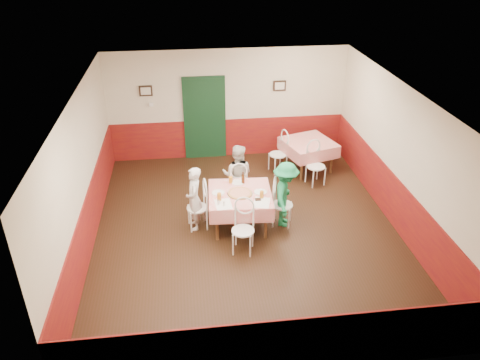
{
  "coord_description": "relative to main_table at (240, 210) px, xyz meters",
  "views": [
    {
      "loc": [
        -1.1,
        -7.71,
        5.38
      ],
      "look_at": [
        -0.11,
        0.15,
        1.05
      ],
      "focal_mm": 35.0,
      "sensor_mm": 36.0,
      "label": 1
    }
  ],
  "objects": [
    {
      "name": "wainscot_back",
      "position": [
        0.11,
        3.34,
        0.12
      ],
      "size": [
        6.0,
        0.03,
        1.0
      ],
      "primitive_type": "cube",
      "color": "maroon",
      "rests_on": "ground"
    },
    {
      "name": "wainscot_front",
      "position": [
        0.11,
        -3.63,
        0.12
      ],
      "size": [
        6.0,
        0.03,
        1.0
      ],
      "primitive_type": "cube",
      "color": "maroon",
      "rests_on": "ground"
    },
    {
      "name": "main_table",
      "position": [
        0.0,
        0.0,
        0.0
      ],
      "size": [
        1.29,
        1.29,
        0.77
      ],
      "primitive_type": "cube",
      "rotation": [
        0.0,
        0.0,
        -0.06
      ],
      "color": "red",
      "rests_on": "ground"
    },
    {
      "name": "chair_near",
      "position": [
        -0.05,
        -0.85,
        0.08
      ],
      "size": [
        0.52,
        0.52,
        0.9
      ],
      "primitive_type": null,
      "rotation": [
        0.0,
        0.0,
        -0.28
      ],
      "color": "white",
      "rests_on": "ground"
    },
    {
      "name": "chair_second_b",
      "position": [
        1.97,
        1.51,
        0.08
      ],
      "size": [
        0.52,
        0.52,
        0.9
      ],
      "primitive_type": null,
      "rotation": [
        0.0,
        0.0,
        0.3
      ],
      "color": "white",
      "rests_on": "ground"
    },
    {
      "name": "chair_far",
      "position": [
        0.05,
        0.85,
        0.08
      ],
      "size": [
        0.44,
        0.44,
        0.9
      ],
      "primitive_type": null,
      "rotation": [
        0.0,
        0.0,
        3.18
      ],
      "color": "white",
      "rests_on": "ground"
    },
    {
      "name": "picture_right",
      "position": [
        1.41,
        3.3,
        1.48
      ],
      "size": [
        0.32,
        0.03,
        0.26
      ],
      "primitive_type": "cube",
      "color": "black",
      "rests_on": "back_wall"
    },
    {
      "name": "wainscot_right",
      "position": [
        3.1,
        -0.15,
        0.12
      ],
      "size": [
        0.03,
        7.0,
        1.0
      ],
      "primitive_type": "cube",
      "color": "maroon",
      "rests_on": "ground"
    },
    {
      "name": "floor",
      "position": [
        0.11,
        -0.15,
        -0.38
      ],
      "size": [
        7.0,
        7.0,
        0.0
      ],
      "primitive_type": "plane",
      "color": "black",
      "rests_on": "ground"
    },
    {
      "name": "menu_left",
      "position": [
        -0.37,
        -0.38,
        0.39
      ],
      "size": [
        0.33,
        0.42,
        0.0
      ],
      "primitive_type": "cube",
      "rotation": [
        0.0,
        0.0,
        0.08
      ],
      "color": "white",
      "rests_on": "main_table"
    },
    {
      "name": "door",
      "position": [
        -0.49,
        3.3,
        0.68
      ],
      "size": [
        0.96,
        0.06,
        2.1
      ],
      "primitive_type": "cube",
      "color": "black",
      "rests_on": "ground"
    },
    {
      "name": "thermostat",
      "position": [
        -1.79,
        3.3,
        1.12
      ],
      "size": [
        0.1,
        0.03,
        0.1
      ],
      "primitive_type": "cube",
      "color": "white",
      "rests_on": "back_wall"
    },
    {
      "name": "second_table",
      "position": [
        1.97,
        2.26,
        0.0
      ],
      "size": [
        1.4,
        1.4,
        0.77
      ],
      "primitive_type": "cube",
      "rotation": [
        0.0,
        0.0,
        0.3
      ],
      "color": "red",
      "rests_on": "ground"
    },
    {
      "name": "chair_left",
      "position": [
        -0.85,
        0.05,
        0.08
      ],
      "size": [
        0.47,
        0.47,
        0.9
      ],
      "primitive_type": null,
      "rotation": [
        0.0,
        0.0,
        -1.45
      ],
      "color": "white",
      "rests_on": "ground"
    },
    {
      "name": "left_wall",
      "position": [
        -2.89,
        -0.15,
        1.02
      ],
      "size": [
        0.1,
        7.0,
        2.8
      ],
      "primitive_type": "cube",
      "color": "beige",
      "rests_on": "ground"
    },
    {
      "name": "beer_bottle",
      "position": [
        0.11,
        0.38,
        0.5
      ],
      "size": [
        0.07,
        0.07,
        0.23
      ],
      "primitive_type": "cylinder",
      "rotation": [
        0.0,
        0.0,
        -0.06
      ],
      "color": "#381C0A",
      "rests_on": "main_table"
    },
    {
      "name": "glass_b",
      "position": [
        0.39,
        -0.23,
        0.46
      ],
      "size": [
        0.08,
        0.08,
        0.14
      ],
      "primitive_type": "cylinder",
      "rotation": [
        0.0,
        0.0,
        -0.06
      ],
      "color": "#BF7219",
      "rests_on": "main_table"
    },
    {
      "name": "plate_far",
      "position": [
        -0.0,
        0.41,
        0.39
      ],
      "size": [
        0.26,
        0.26,
        0.01
      ],
      "primitive_type": "cylinder",
      "rotation": [
        0.0,
        0.0,
        -0.06
      ],
      "color": "white",
      "rests_on": "main_table"
    },
    {
      "name": "plate_right",
      "position": [
        0.4,
        -0.02,
        0.39
      ],
      "size": [
        0.26,
        0.26,
        0.01
      ],
      "primitive_type": "cylinder",
      "rotation": [
        0.0,
        0.0,
        -0.06
      ],
      "color": "white",
      "rests_on": "main_table"
    },
    {
      "name": "right_wall",
      "position": [
        3.11,
        -0.15,
        1.02
      ],
      "size": [
        0.1,
        7.0,
        2.8
      ],
      "primitive_type": "cube",
      "color": "beige",
      "rests_on": "ground"
    },
    {
      "name": "shaker_a",
      "position": [
        -0.46,
        -0.39,
        0.43
      ],
      "size": [
        0.04,
        0.04,
        0.09
      ],
      "primitive_type": "cylinder",
      "rotation": [
        0.0,
        0.0,
        -0.06
      ],
      "color": "silver",
      "rests_on": "main_table"
    },
    {
      "name": "glass_a",
      "position": [
        -0.43,
        -0.22,
        0.46
      ],
      "size": [
        0.09,
        0.09,
        0.15
      ],
      "primitive_type": "cylinder",
      "rotation": [
        0.0,
        0.0,
        -0.06
      ],
      "color": "#BF7219",
      "rests_on": "main_table"
    },
    {
      "name": "plate_left",
      "position": [
        -0.42,
        0.05,
        0.39
      ],
      "size": [
        0.26,
        0.26,
        0.01
      ],
      "primitive_type": "cylinder",
      "rotation": [
        0.0,
        0.0,
        -0.06
      ],
      "color": "white",
      "rests_on": "main_table"
    },
    {
      "name": "shaker_c",
      "position": [
        -0.45,
        -0.35,
        0.43
      ],
      "size": [
        0.04,
        0.04,
        0.09
      ],
      "primitive_type": "cylinder",
      "rotation": [
        0.0,
        0.0,
        -0.06
      ],
      "color": "#B23319",
      "rests_on": "main_table"
    },
    {
      "name": "pizza",
      "position": [
        -0.01,
        -0.03,
        0.4
      ],
      "size": [
        0.5,
        0.5,
        0.03
      ],
      "primitive_type": "cylinder",
      "rotation": [
        0.0,
        0.0,
        -0.06
      ],
      "color": "#B74723",
      "rests_on": "main_table"
    },
    {
      "name": "chair_second_a",
      "position": [
        1.22,
        2.26,
        0.08
      ],
      "size": [
        0.52,
        0.52,
        0.9
      ],
      "primitive_type": null,
      "rotation": [
        0.0,
        0.0,
        -1.27
      ],
      "color": "white",
      "rests_on": "ground"
    },
    {
      "name": "wallet",
      "position": [
        0.31,
        -0.3,
        0.4
      ],
      "size": [
        0.12,
        0.1,
        0.02
      ],
      "primitive_type": "cube",
      "rotation": [
        0.0,
        0.0,
        -0.06
      ],
      "color": "black",
      "rests_on": "main_table"
    },
    {
      "name": "wainscot_left",
      "position": [
        -2.87,
        -0.15,
        0.12
      ],
      "size": [
        0.03,
        7.0,
        1.0
      ],
      "primitive_type": "cube",
      "color": "maroon",
      "rests_on": "ground"
    },
    {
      "name": "picture_left",
      "position": [
        -1.89,
        3.3,
        1.48
      ],
      "size": [
        0.32,
        0.03,
        0.26
      ],
      "primitive_type": "cube",
      "color": "black",
      "rests_on": "back_wall"
    },
    {
      "name": "chair_right",
      "position": [
        0.85,
        -0.05,
        0.08
      ],
      "size": [
        0.53,
        0.53,
        0.9
      ],
      "primitive_type": null,
      "rotation": [
        0.0,
        0.0,
        1.25
      ],
      "color": "white",
      "rests_on": "ground"
    },
    {
      "name": "front_wall",
      "position": [
        0.11,
        -3.65,
        1.02
      ],
      "size": [
        6.0,
        0.1,
        2.8
      ],
      "primitive_type": "cube",
      "color": "beige",
      "rests_on": "ground"
    },
    {
      "name": "glass_c",
      "position": [
        -0.14,
        0.43,
        0.45
      ],
      "size": [
        0.08,
        0.08,
        0.14
      ],
      "primitive_type": "cylinder",
      "rotation": [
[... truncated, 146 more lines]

